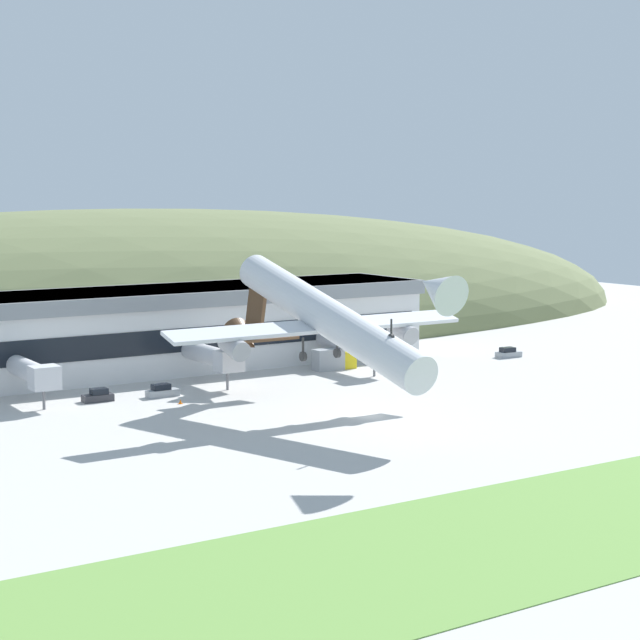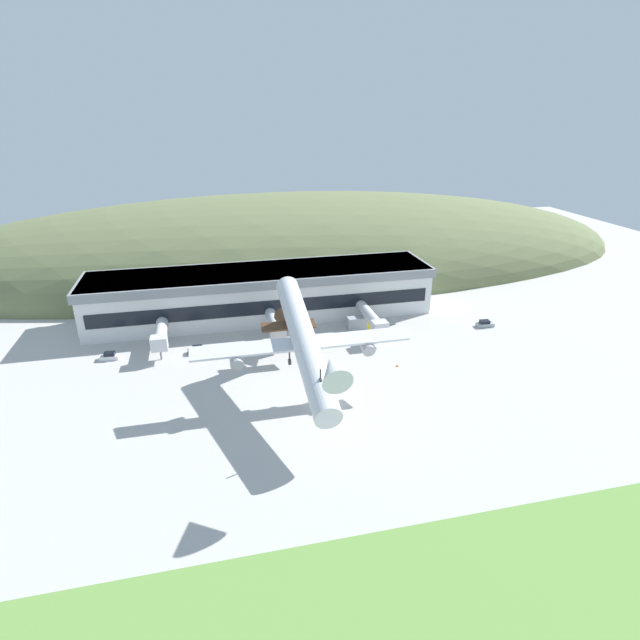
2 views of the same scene
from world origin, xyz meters
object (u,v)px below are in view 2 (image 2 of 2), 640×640
at_px(jetway_0, 160,335).
at_px(traffic_cone_1, 397,365).
at_px(service_car_0, 485,324).
at_px(service_car_3, 109,356).
at_px(terminal_building, 262,290).
at_px(service_car_1, 235,349).
at_px(traffic_cone_0, 237,363).
at_px(fuel_truck, 361,324).
at_px(jetway_1, 275,325).
at_px(service_car_2, 197,350).
at_px(cargo_airplane, 303,341).
at_px(jetway_2, 372,318).

bearing_deg(jetway_0, traffic_cone_1, -20.88).
relative_size(service_car_0, service_car_3, 1.06).
bearing_deg(jetway_0, terminal_building, 33.26).
xyz_separation_m(jetway_0, service_car_1, (15.44, -3.98, -3.30)).
bearing_deg(traffic_cone_0, service_car_3, 162.43).
height_order(fuel_truck, traffic_cone_0, fuel_truck).
distance_m(jetway_1, service_car_1, 10.55).
relative_size(service_car_2, fuel_truck, 0.58).
relative_size(terminal_building, service_car_0, 20.20).
relative_size(cargo_airplane, traffic_cone_1, 79.20).
relative_size(jetway_1, service_car_0, 3.19).
height_order(service_car_1, service_car_2, service_car_1).
bearing_deg(jetway_0, service_car_3, -173.37).
height_order(service_car_3, fuel_truck, fuel_truck).
relative_size(jetway_0, fuel_truck, 1.93).
distance_m(jetway_0, traffic_cone_1, 50.79).
xyz_separation_m(service_car_1, service_car_2, (-8.08, 1.52, -0.01)).
height_order(jetway_1, service_car_2, jetway_1).
xyz_separation_m(jetway_0, jetway_2, (47.29, -1.43, 0.00)).
height_order(terminal_building, service_car_2, terminal_building).
bearing_deg(service_car_2, traffic_cone_1, -21.31).
xyz_separation_m(jetway_2, service_car_2, (-39.93, -1.04, -3.31)).
xyz_separation_m(service_car_0, traffic_cone_1, (-28.25, -14.51, -0.39)).
relative_size(jetway_1, cargo_airplane, 0.29).
bearing_deg(fuel_truck, jetway_1, -174.49).
bearing_deg(fuel_truck, service_car_0, -9.94).
relative_size(service_car_2, traffic_cone_1, 6.68).
bearing_deg(fuel_truck, terminal_building, 147.03).
xyz_separation_m(jetway_2, fuel_truck, (-1.68, 3.13, -2.50)).
relative_size(terminal_building, jetway_0, 6.61).
height_order(service_car_1, service_car_3, service_car_1).
bearing_deg(service_car_1, service_car_2, 169.36).
bearing_deg(service_car_0, terminal_building, 159.51).
distance_m(cargo_airplane, service_car_2, 31.72).
bearing_deg(service_car_2, cargo_airplane, -50.46).
bearing_deg(terminal_building, fuel_truck, -32.97).
xyz_separation_m(terminal_building, service_car_3, (-34.66, -16.98, -6.14)).
bearing_deg(traffic_cone_1, traffic_cone_0, 164.99).
xyz_separation_m(terminal_building, service_car_1, (-8.55, -19.72, -6.13)).
xyz_separation_m(jetway_1, jetway_2, (22.53, -1.12, 0.00)).
bearing_deg(jetway_0, jetway_2, -1.73).
height_order(cargo_airplane, service_car_1, cargo_airplane).
height_order(service_car_0, fuel_truck, fuel_truck).
bearing_deg(service_car_2, jetway_0, 161.47).
bearing_deg(fuel_truck, jetway_2, -61.85).
distance_m(service_car_0, traffic_cone_1, 31.76).
relative_size(terminal_building, traffic_cone_1, 147.01).
bearing_deg(service_car_3, cargo_airplane, -33.20).
height_order(jetway_1, service_car_1, jetway_1).
distance_m(terminal_building, service_car_3, 39.08).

